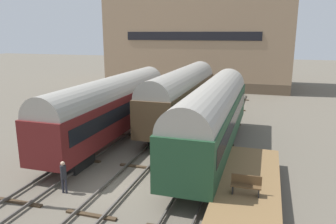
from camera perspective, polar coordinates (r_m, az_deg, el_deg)
The scene contains 11 objects.
ground_plane at distance 18.86m, azimuth -8.57°, elevation -12.95°, with size 200.00×200.00×0.00m, color #60594C.
track_left at distance 20.77m, azimuth -18.95°, elevation -10.57°, with size 2.60×60.00×0.26m.
track_middle at distance 18.80m, azimuth -8.59°, elevation -12.57°, with size 2.60×60.00×0.26m.
track_right at distance 17.57m, azimuth 3.87°, elevation -14.40°, with size 2.60×60.00×0.26m.
train_car_brown at distance 30.28m, azimuth 2.44°, elevation 3.32°, with size 2.98×17.09×5.26m.
train_car_maroon at distance 26.05m, azimuth -9.74°, elevation 1.27°, with size 2.86×17.47×5.09m.
train_car_green at distance 22.76m, azimuth 7.88°, elevation -0.27°, with size 2.99×17.25×5.24m.
station_platform at distance 16.83m, azimuth 13.66°, elevation -13.03°, with size 3.09×11.91×1.03m.
bench at distance 16.04m, azimuth 13.44°, elevation -12.15°, with size 1.40×0.40×0.91m.
person_worker at distance 18.53m, azimuth -17.74°, elevation -10.24°, with size 0.32×0.32×1.81m.
warehouse_building at distance 54.48m, azimuth 5.62°, elevation 12.32°, with size 28.09×13.03×14.48m.
Camera 1 is at (7.52, -15.13, 8.38)m, focal length 35.00 mm.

